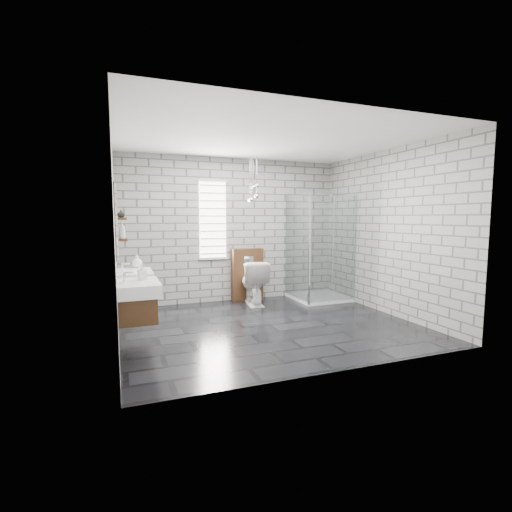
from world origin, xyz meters
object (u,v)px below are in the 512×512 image
vanity_left (135,290)px  cistern_panel (247,274)px  vanity_right (132,278)px  shower_enclosure (318,275)px  toilet (253,282)px

vanity_left → cistern_panel: size_ratio=1.57×
vanity_right → shower_enclosure: (3.41, 0.75, -0.25)m
vanity_right → cistern_panel: size_ratio=1.57×
vanity_right → toilet: size_ratio=1.94×
vanity_left → toilet: vanity_left is taller
vanity_left → cistern_panel: (2.15, 2.20, -0.26)m
vanity_right → shower_enclosure: size_ratio=0.77×
toilet → shower_enclosure: bearing=-179.5°
vanity_right → toilet: 2.37m
shower_enclosure → toilet: size_ratio=2.51×
vanity_left → vanity_right: (0.00, 0.93, 0.00)m
vanity_left → vanity_right: size_ratio=1.00×
vanity_left → cistern_panel: bearing=45.6°
cistern_panel → shower_enclosure: size_ratio=0.49×
cistern_panel → toilet: bearing=-90.0°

